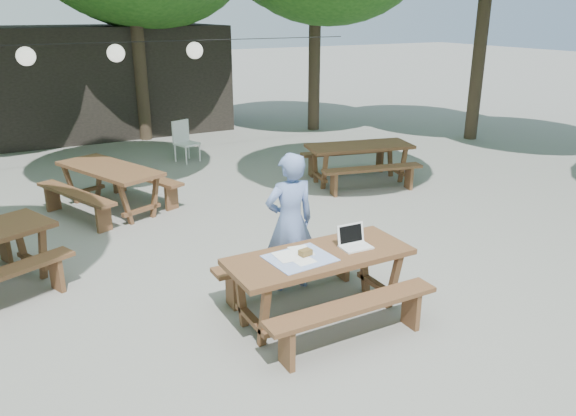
{
  "coord_description": "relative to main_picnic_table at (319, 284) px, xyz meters",
  "views": [
    {
      "loc": [
        -2.64,
        -5.45,
        3.2
      ],
      "look_at": [
        0.26,
        -0.12,
        1.05
      ],
      "focal_mm": 35.0,
      "sensor_mm": 36.0,
      "label": 1
    }
  ],
  "objects": [
    {
      "name": "ground",
      "position": [
        -0.26,
        0.82,
        -0.39
      ],
      "size": [
        80.0,
        80.0,
        0.0
      ],
      "primitive_type": "plane",
      "color": "slate",
      "rests_on": "ground"
    },
    {
      "name": "pavilion",
      "position": [
        0.24,
        11.32,
        1.01
      ],
      "size": [
        6.0,
        3.0,
        2.8
      ],
      "primitive_type": "cube",
      "color": "black",
      "rests_on": "ground"
    },
    {
      "name": "main_picnic_table",
      "position": [
        0.0,
        0.0,
        0.0
      ],
      "size": [
        2.0,
        1.58,
        0.75
      ],
      "color": "#53361D",
      "rests_on": "ground"
    },
    {
      "name": "picnic_table_ne",
      "position": [
        3.35,
        3.97,
        0.0
      ],
      "size": [
        2.2,
        1.96,
        0.75
      ],
      "rotation": [
        0.0,
        0.0,
        -0.22
      ],
      "color": "#53361D",
      "rests_on": "ground"
    },
    {
      "name": "picnic_table_far_w",
      "position": [
        -1.22,
        4.64,
        0.0
      ],
      "size": [
        2.17,
        2.35,
        0.75
      ],
      "rotation": [
        0.0,
        0.0,
        1.95
      ],
      "color": "#53361D",
      "rests_on": "ground"
    },
    {
      "name": "woman",
      "position": [
        0.06,
        0.77,
        0.45
      ],
      "size": [
        0.64,
        0.45,
        1.68
      ],
      "primitive_type": "imported",
      "rotation": [
        0.0,
        0.0,
        3.06
      ],
      "color": "#6981BF",
      "rests_on": "ground"
    },
    {
      "name": "plastic_chair",
      "position": [
        0.93,
        7.11,
        -0.13
      ],
      "size": [
        0.56,
        0.56,
        0.9
      ],
      "rotation": [
        0.0,
        0.0,
        0.35
      ],
      "color": "silver",
      "rests_on": "ground"
    },
    {
      "name": "laptop",
      "position": [
        0.43,
        0.0,
        0.42
      ],
      "size": [
        0.34,
        0.27,
        0.24
      ],
      "rotation": [
        0.0,
        0.0,
        -0.04
      ],
      "color": "white",
      "rests_on": "main_picnic_table"
    },
    {
      "name": "tabletop_clutter",
      "position": [
        -0.23,
        0.01,
        0.37
      ],
      "size": [
        0.69,
        0.6,
        0.08
      ],
      "color": "#375EBD",
      "rests_on": "main_picnic_table"
    },
    {
      "name": "paper_lanterns",
      "position": [
        -0.45,
        6.82,
        2.02
      ],
      "size": [
        9.0,
        0.34,
        0.38
      ],
      "color": "black",
      "rests_on": "ground"
    }
  ]
}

